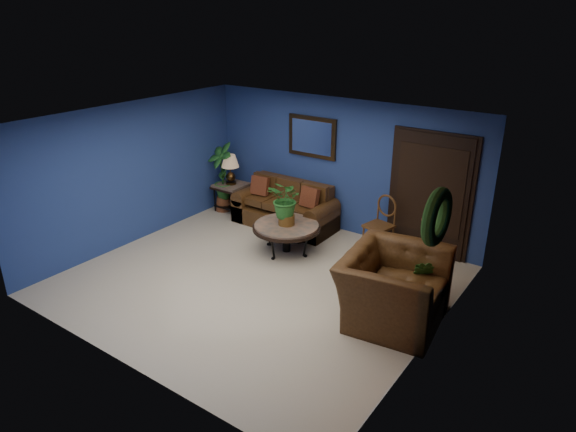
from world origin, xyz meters
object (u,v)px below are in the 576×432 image
Objects in this scene: end_table at (231,190)px; table_lamp at (230,166)px; side_chair at (382,220)px; coffee_table at (286,227)px; sofa at (287,211)px; armchair at (393,288)px.

table_lamp reaches higher than end_table.
coffee_table is at bearing -130.29° from side_chair.
table_lamp is at bearing 155.79° from coffee_table.
sofa is 3.56m from armchair.
end_table is 0.63× the size of side_chair.
side_chair is (3.38, 0.07, 0.12)m from end_table.
armchair is at bearing -21.99° from table_lamp.
side_chair reaches higher than coffee_table.
sofa is at bearing 125.14° from coffee_table.
sofa is at bearing 1.04° from table_lamp.
side_chair is at bearing 1.35° from sofa.
coffee_table is at bearing -24.21° from table_lamp.
sofa is at bearing 1.04° from end_table.
armchair is at bearing -21.99° from end_table.
coffee_table is 2.32m from table_lamp.
sofa is 2.00m from side_chair.
armchair is (3.06, -1.82, 0.18)m from sofa.
end_table is at bearing 155.79° from coffee_table.
side_chair is at bearing 1.22° from table_lamp.
armchair is (1.07, -1.87, -0.09)m from side_chair.
armchair reaches higher than sofa.
end_table is 0.52m from table_lamp.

